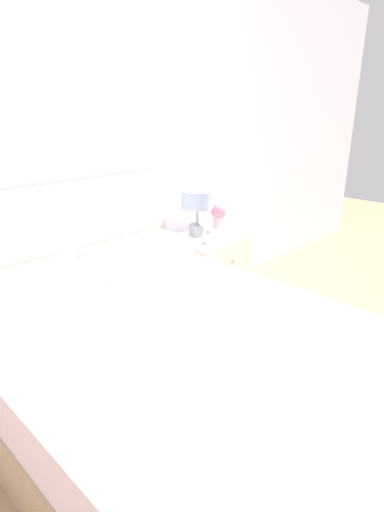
{
  "coord_description": "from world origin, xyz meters",
  "views": [
    {
      "loc": [
        -1.09,
        -2.13,
        1.51
      ],
      "look_at": [
        0.52,
        -0.56,
        0.68
      ],
      "focal_mm": 28.0,
      "sensor_mm": 36.0,
      "label": 1
    }
  ],
  "objects_px": {
    "table_lamp": "(197,205)",
    "flower_vase": "(219,215)",
    "alarm_clock": "(207,239)",
    "bed": "(174,373)",
    "teacup": "(215,235)",
    "nightstand": "(209,274)"
  },
  "relations": [
    {
      "from": "table_lamp",
      "to": "flower_vase",
      "type": "distance_m",
      "value": 0.24
    },
    {
      "from": "alarm_clock",
      "to": "bed",
      "type": "bearing_deg",
      "value": -146.03
    },
    {
      "from": "bed",
      "to": "alarm_clock",
      "type": "relative_size",
      "value": 30.65
    },
    {
      "from": "flower_vase",
      "to": "teacup",
      "type": "xyz_separation_m",
      "value": [
        -0.18,
        -0.13,
        -0.1
      ]
    },
    {
      "from": "table_lamp",
      "to": "bed",
      "type": "bearing_deg",
      "value": -141.52
    },
    {
      "from": "table_lamp",
      "to": "teacup",
      "type": "relative_size",
      "value": 2.76
    },
    {
      "from": "teacup",
      "to": "alarm_clock",
      "type": "relative_size",
      "value": 1.86
    },
    {
      "from": "nightstand",
      "to": "bed",
      "type": "bearing_deg",
      "value": -145.92
    },
    {
      "from": "bed",
      "to": "alarm_clock",
      "type": "bearing_deg",
      "value": 33.97
    },
    {
      "from": "nightstand",
      "to": "alarm_clock",
      "type": "height_order",
      "value": "alarm_clock"
    },
    {
      "from": "bed",
      "to": "nightstand",
      "type": "relative_size",
      "value": 3.33
    },
    {
      "from": "table_lamp",
      "to": "alarm_clock",
      "type": "bearing_deg",
      "value": -114.72
    },
    {
      "from": "nightstand",
      "to": "table_lamp",
      "type": "bearing_deg",
      "value": 122.35
    },
    {
      "from": "bed",
      "to": "flower_vase",
      "type": "relative_size",
      "value": 9.42
    },
    {
      "from": "table_lamp",
      "to": "flower_vase",
      "type": "relative_size",
      "value": 1.58
    },
    {
      "from": "nightstand",
      "to": "teacup",
      "type": "xyz_separation_m",
      "value": [
        -0.02,
        -0.07,
        0.34
      ]
    },
    {
      "from": "bed",
      "to": "alarm_clock",
      "type": "height_order",
      "value": "bed"
    },
    {
      "from": "teacup",
      "to": "nightstand",
      "type": "bearing_deg",
      "value": 71.16
    },
    {
      "from": "table_lamp",
      "to": "teacup",
      "type": "xyz_separation_m",
      "value": [
        0.03,
        -0.15,
        -0.21
      ]
    },
    {
      "from": "alarm_clock",
      "to": "teacup",
      "type": "bearing_deg",
      "value": 10.57
    },
    {
      "from": "bed",
      "to": "alarm_clock",
      "type": "distance_m",
      "value": 1.15
    },
    {
      "from": "bed",
      "to": "teacup",
      "type": "relative_size",
      "value": 16.46
    }
  ]
}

